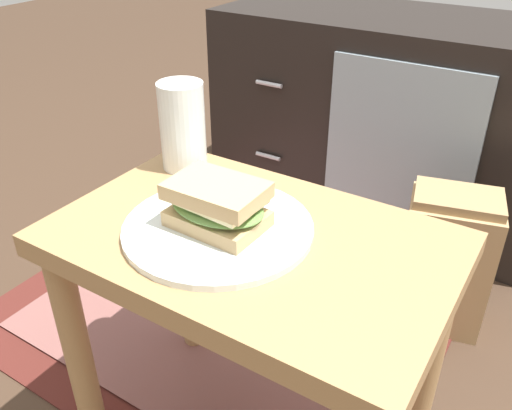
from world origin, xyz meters
The scene contains 7 objects.
side_table centered at (0.00, 0.00, 0.37)m, with size 0.56×0.36×0.46m.
tv_cabinet centered at (-0.14, 0.95, 0.29)m, with size 0.96×0.46×0.58m.
area_rug centered at (-0.25, 0.31, 0.00)m, with size 0.98×0.89×0.01m.
plate centered at (-0.04, -0.02, 0.47)m, with size 0.27×0.27×0.01m, color silver.
sandwich_front centered at (-0.04, -0.02, 0.50)m, with size 0.14×0.10×0.07m.
beer_glass centered at (-0.21, 0.12, 0.53)m, with size 0.08×0.08×0.15m.
paper_bag centered at (0.18, 0.51, 0.16)m, with size 0.22×0.18×0.33m.
Camera 1 is at (0.34, -0.53, 0.88)m, focal length 37.88 mm.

